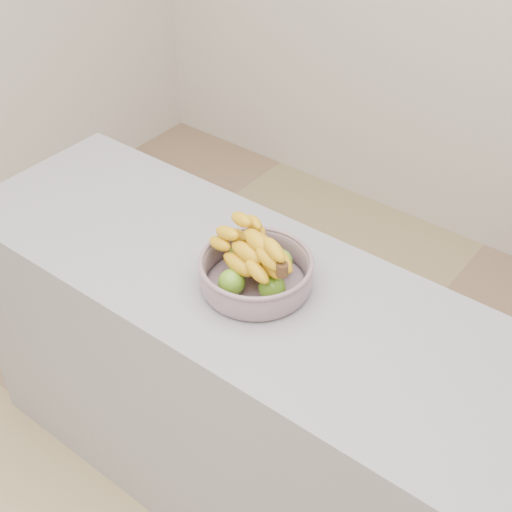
{
  "coord_description": "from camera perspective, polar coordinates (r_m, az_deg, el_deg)",
  "views": [
    {
      "loc": [
        0.8,
        -0.84,
        2.14
      ],
      "look_at": [
        -0.06,
        0.27,
        1.0
      ],
      "focal_mm": 50.0,
      "sensor_mm": 36.0,
      "label": 1
    }
  ],
  "objects": [
    {
      "name": "fruit_bowl",
      "position": [
        1.83,
        -0.01,
        -1.07
      ],
      "size": [
        0.3,
        0.3,
        0.17
      ],
      "rotation": [
        0.0,
        0.0,
        -0.33
      ],
      "color": "#97A4B5",
      "rests_on": "counter"
    },
    {
      "name": "room_shell",
      "position": [
        1.23,
        -5.86,
        18.84
      ],
      "size": [
        4.05,
        4.05,
        2.73
      ],
      "color": "beige",
      "rests_on": "ground"
    },
    {
      "name": "counter",
      "position": [
        2.17,
        1.27,
        -11.98
      ],
      "size": [
        2.0,
        0.6,
        0.9
      ],
      "primitive_type": "cube",
      "color": "gray",
      "rests_on": "ground"
    }
  ]
}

